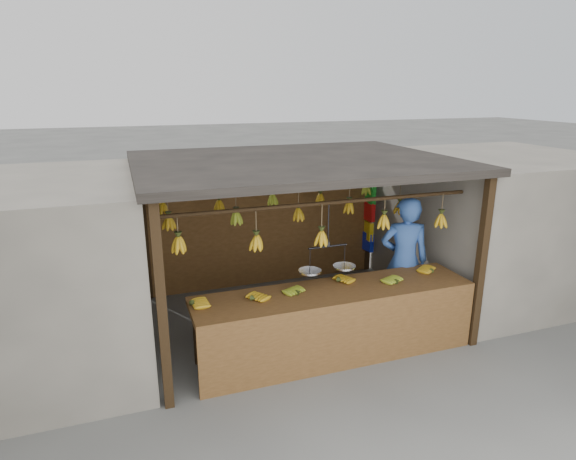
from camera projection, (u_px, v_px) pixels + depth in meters
name	position (u px, v px, depth m)	size (l,w,h in m)	color
ground	(295.00, 318.00, 7.23)	(80.00, 80.00, 0.00)	#5B5B57
stall	(287.00, 185.00, 6.97)	(4.30, 3.30, 2.40)	black
neighbor_left	(13.00, 277.00, 5.76)	(3.00, 3.00, 2.30)	slate
neighbor_right	(497.00, 223.00, 8.05)	(3.00, 3.00, 2.30)	slate
counter	(338.00, 308.00, 5.96)	(3.68, 0.82, 0.96)	brown
hanging_bananas	(294.00, 214.00, 6.77)	(3.60, 2.24, 0.40)	#B88713
balance_scale	(327.00, 266.00, 6.01)	(0.75, 0.28, 0.86)	black
vendor	(404.00, 261.00, 6.89)	(0.69, 0.45, 1.89)	#3359A5
bag_bundles	(369.00, 220.00, 8.78)	(0.08, 0.26, 1.24)	#199926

